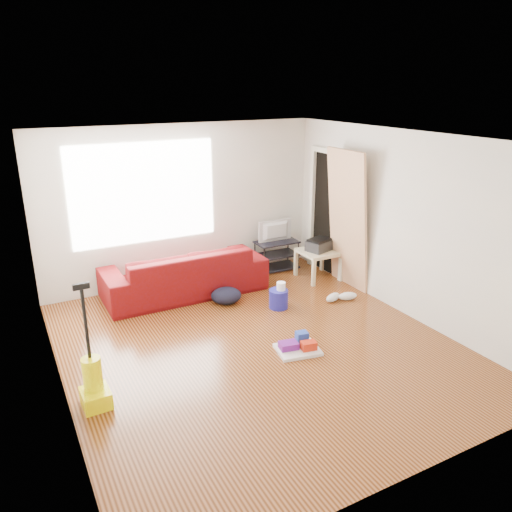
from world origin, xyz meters
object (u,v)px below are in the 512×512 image
side_table (319,255)px  backpack (226,303)px  tv_stand (277,255)px  bucket (278,307)px  cleaning_tray (298,346)px  vacuum (94,384)px  sofa (185,293)px

side_table → backpack: size_ratio=1.32×
tv_stand → side_table: tv_stand is taller
tv_stand → bucket: bearing=-117.9°
tv_stand → cleaning_tray: 2.82m
side_table → bucket: 1.42m
cleaning_tray → vacuum: vacuum is taller
sofa → cleaning_tray: sofa is taller
side_table → backpack: (-1.77, -0.21, -0.40)m
sofa → backpack: bearing=122.3°
cleaning_tray → bucket: bearing=70.8°
vacuum → backpack: bearing=34.7°
backpack → vacuum: vacuum is taller
tv_stand → backpack: size_ratio=1.64×
sofa → bucket: bearing=131.8°
tv_stand → bucket: tv_stand is taller
sofa → backpack: (0.40, -0.64, 0.00)m
sofa → tv_stand: bearing=-171.4°
bucket → backpack: bearing=141.1°
tv_stand → cleaning_tray: size_ratio=1.29×
tv_stand → vacuum: vacuum is taller
cleaning_tray → backpack: size_ratio=1.27×
bucket → backpack: size_ratio=0.61×
backpack → cleaning_tray: bearing=-64.4°
vacuum → bucket: bearing=20.3°
sofa → side_table: size_ratio=4.13×
bucket → sofa: bearing=131.8°
sofa → side_table: bearing=169.0°
sofa → side_table: side_table is taller
sofa → tv_stand: 1.82m
bucket → backpack: bucket is taller
tv_stand → vacuum: 4.35m
tv_stand → bucket: 1.61m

